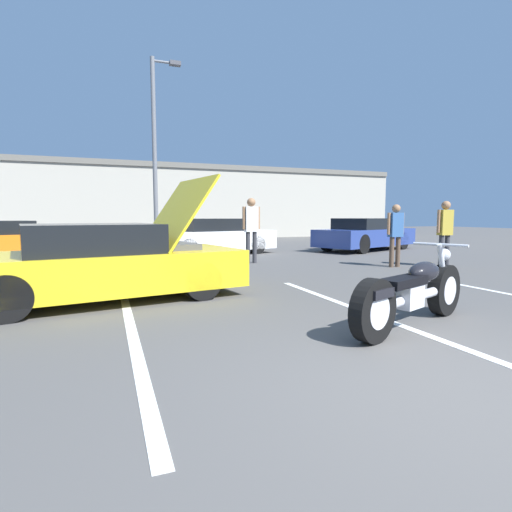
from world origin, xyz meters
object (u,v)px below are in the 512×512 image
Objects in this scene: motorcycle at (413,293)px; spectator_midground at (251,224)px; parked_car_mid_left_row at (0,241)px; show_car_hood_open at (105,263)px; spectator_near_motorcycle at (396,230)px; parked_car_right_row at (365,235)px; parked_car_mid_right_row at (212,237)px; spectator_by_show_car at (445,228)px; light_pole at (156,145)px.

motorcycle is 6.92m from spectator_midground.
show_car_hood_open is at bearing -88.13° from parked_car_mid_left_row.
show_car_hood_open is at bearing -134.97° from spectator_midground.
parked_car_right_row is at bearing 62.30° from spectator_near_motorcycle.
show_car_hood_open reaches higher than parked_car_mid_right_row.
spectator_near_motorcycle is at bearing 160.43° from spectator_by_show_car.
spectator_near_motorcycle is (3.58, -5.17, 0.37)m from parked_car_mid_right_row.
motorcycle is at bearing -51.57° from show_car_hood_open.
show_car_hood_open reaches higher than parked_car_mid_left_row.
light_pole reaches higher than spectator_by_show_car.
spectator_midground reaches higher than parked_car_mid_left_row.
parked_car_mid_left_row is at bearing 102.02° from show_car_hood_open.
spectator_near_motorcycle is at bearing -48.92° from parked_car_mid_left_row.
motorcycle is 0.47× the size of parked_car_right_row.
parked_car_right_row is (6.10, 9.38, 0.19)m from motorcycle.
parked_car_mid_right_row is 7.39m from spectator_by_show_car.
light_pole is 1.64× the size of parked_car_mid_left_row.
motorcycle is at bearing -78.38° from parked_car_mid_left_row.
parked_car_mid_right_row is 2.81× the size of spectator_near_motorcycle.
parked_car_mid_right_row is (0.07, 9.89, 0.18)m from motorcycle.
parked_car_mid_left_row is at bearing 100.33° from motorcycle.
parked_car_mid_right_row is 0.93× the size of parked_car_right_row.
light_pole is 3.29× the size of motorcycle.
parked_car_right_row reaches higher than parked_car_mid_right_row.
spectator_near_motorcycle is at bearing 3.20° from show_car_hood_open.
motorcycle is at bearing -127.74° from spectator_near_motorcycle.
show_car_hood_open is at bearing 116.98° from motorcycle.
light_pole reaches higher than parked_car_mid_right_row.
parked_car_right_row is 2.69× the size of spectator_midground.
show_car_hood_open is 7.30m from spectator_near_motorcycle.
light_pole is at bearing 131.22° from parked_car_right_row.
show_car_hood_open is at bearing -167.88° from parked_car_right_row.
show_car_hood_open is (-2.06, -10.20, -3.61)m from light_pole.
parked_car_mid_left_row is at bearing 154.90° from parked_car_right_row.
parked_car_mid_right_row is at bearing 130.57° from spectator_by_show_car.
light_pole is 4.44× the size of spectator_by_show_car.
spectator_by_show_car is at bearing -1.64° from show_car_hood_open.
motorcycle is 9.89m from parked_car_mid_right_row.
spectator_by_show_car reaches higher than spectator_near_motorcycle.
light_pole reaches higher than spectator_near_motorcycle.
light_pole is 1.55× the size of parked_car_right_row.
light_pole is 7.27m from spectator_midground.
parked_car_mid_right_row is at bearing -66.46° from light_pole.
show_car_hood_open is 7.73m from parked_car_mid_right_row.
spectator_midground reaches higher than spectator_by_show_car.
spectator_by_show_car is at bearing -63.67° from parked_car_mid_right_row.
parked_car_mid_left_row is at bearing 151.68° from spectator_near_motorcycle.
motorcycle is 4.56m from show_car_hood_open.
parked_car_right_row is at bearing 35.07° from motorcycle.
light_pole is 1.67× the size of parked_car_mid_right_row.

